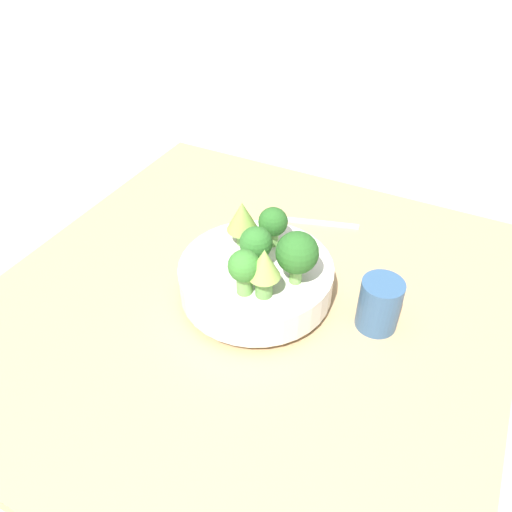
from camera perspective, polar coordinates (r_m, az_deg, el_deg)
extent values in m
plane|color=#ADA89E|center=(0.87, -1.00, -6.54)|extent=(6.00, 6.00, 0.00)
cube|color=tan|center=(0.86, -1.01, -5.71)|extent=(0.84, 0.86, 0.04)
cylinder|color=silver|center=(0.85, 0.00, -4.21)|extent=(0.11, 0.11, 0.01)
cylinder|color=silver|center=(0.83, 0.00, -2.51)|extent=(0.25, 0.25, 0.05)
cylinder|color=#6BA34C|center=(0.80, 0.00, -0.33)|extent=(0.02, 0.02, 0.03)
sphere|color=#2D6B28|center=(0.78, 0.00, 1.51)|extent=(0.05, 0.05, 0.05)
cylinder|color=#609347|center=(0.84, -1.53, 2.28)|extent=(0.02, 0.02, 0.03)
cone|color=#84AD47|center=(0.82, -1.58, 4.56)|extent=(0.05, 0.05, 0.05)
cylinder|color=#7AB256|center=(0.77, 4.57, -1.92)|extent=(0.02, 0.02, 0.03)
sphere|color=#286023|center=(0.74, 4.73, 0.39)|extent=(0.07, 0.07, 0.07)
cylinder|color=#6BA34C|center=(0.75, -1.34, -3.13)|extent=(0.02, 0.02, 0.03)
sphere|color=#387A2D|center=(0.73, -1.38, -1.14)|extent=(0.05, 0.05, 0.05)
cylinder|color=#609347|center=(0.74, 0.92, -3.36)|extent=(0.03, 0.03, 0.04)
cone|color=#93B751|center=(0.72, 0.95, -0.82)|extent=(0.05, 0.05, 0.05)
cylinder|color=#6BA34C|center=(0.84, 1.91, 2.18)|extent=(0.02, 0.02, 0.03)
sphere|color=#286023|center=(0.82, 1.96, 3.93)|extent=(0.05, 0.05, 0.05)
cylinder|color=#33567F|center=(0.80, 13.92, -5.39)|extent=(0.07, 0.07, 0.09)
cube|color=#B2B2B7|center=(1.02, 6.28, 3.89)|extent=(0.19, 0.06, 0.01)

